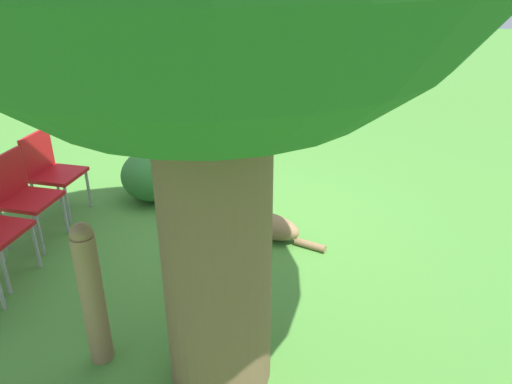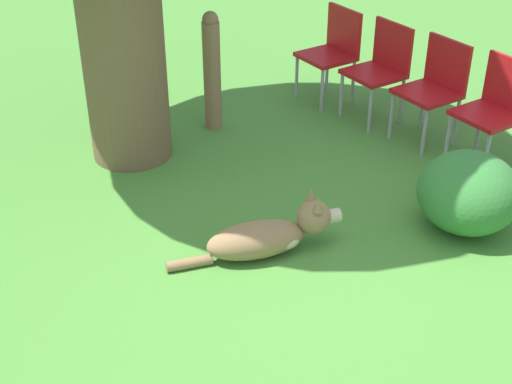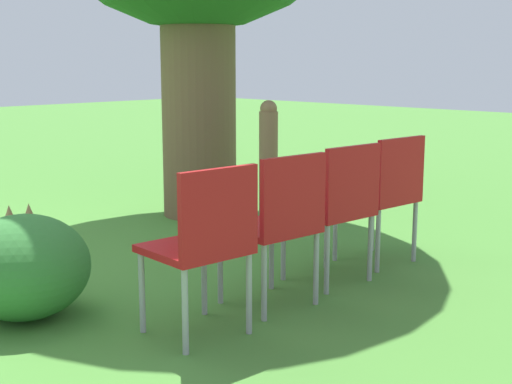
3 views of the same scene
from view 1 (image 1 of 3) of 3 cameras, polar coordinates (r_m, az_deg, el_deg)
name	(u,v)px [view 1 (image 1 of 3)]	position (r m, az deg, el deg)	size (l,w,h in m)	color
ground_plane	(246,243)	(4.61, -1.17, -5.83)	(30.00, 30.00, 0.00)	#478433
dog	(258,221)	(4.69, 0.26, -3.34)	(1.11, 0.52, 0.40)	olive
fence_post	(92,294)	(3.30, -18.24, -11.02)	(0.15, 0.15, 1.02)	#846647
red_chair_0	(50,168)	(5.33, -22.45, 2.55)	(0.45, 0.47, 0.84)	#B21419
red_chair_1	(21,193)	(4.88, -25.23, -0.07)	(0.45, 0.47, 0.84)	#B21419
low_shrub	(153,175)	(5.42, -11.65, 1.92)	(0.68, 0.68, 0.54)	#337533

